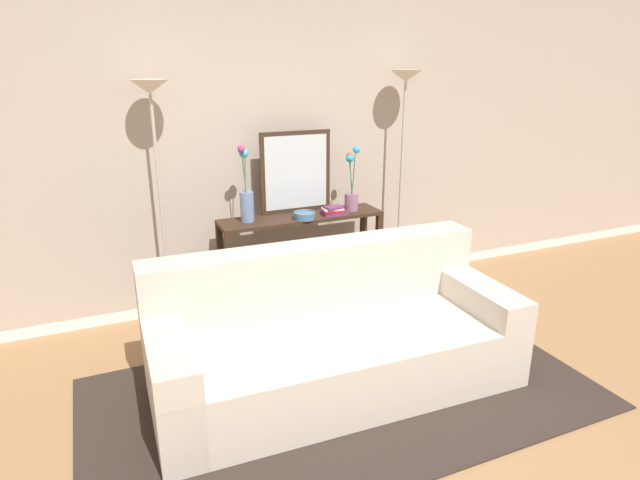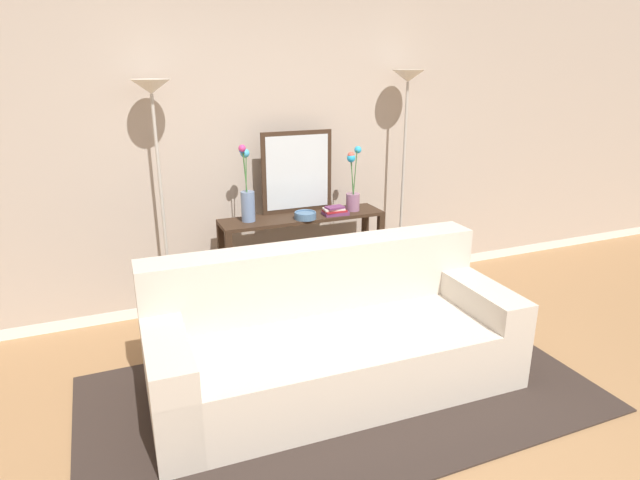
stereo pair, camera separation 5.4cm
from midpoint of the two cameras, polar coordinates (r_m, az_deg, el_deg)
name	(u,v)px [view 1 (the left image)]	position (r m, az deg, el deg)	size (l,w,h in m)	color
ground_plane	(410,455)	(3.19, 8.98, -21.58)	(16.00, 16.00, 0.02)	#9E754C
back_wall	(267,143)	(4.64, -6.03, 10.24)	(12.00, 0.15, 2.77)	white
area_rug	(343,394)	(3.59, 2.00, -15.97)	(3.18, 1.72, 0.01)	#332823
couch	(333,340)	(3.56, 0.91, -10.56)	(2.34, 1.03, 0.88)	beige
console_table	(302,245)	(4.52, -2.29, -0.55)	(1.37, 0.33, 0.82)	#382619
floor_lamp_left	(155,139)	(4.12, -17.51, 10.22)	(0.28, 0.28, 1.91)	#B7B2A8
floor_lamp_right	(404,121)	(4.81, 8.55, 12.41)	(0.28, 0.28, 1.97)	#B7B2A8
wall_mirror	(296,172)	(4.49, -2.92, 7.20)	(0.61, 0.02, 0.68)	#382619
vase_tall_flowers	(246,196)	(4.27, -8.19, 4.60)	(0.11, 0.13, 0.61)	#6B84AD
vase_short_flowers	(352,189)	(4.56, 3.02, 5.41)	(0.13, 0.12, 0.55)	gray
fruit_bowl	(304,215)	(4.34, -2.04, 2.64)	(0.18, 0.18, 0.06)	#4C7093
book_stack	(334,211)	(4.46, 1.12, 3.10)	(0.21, 0.14, 0.07)	#6B3360
book_row_under_console	(254,309)	(4.58, -7.37, -7.30)	(0.24, 0.18, 0.12)	tan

